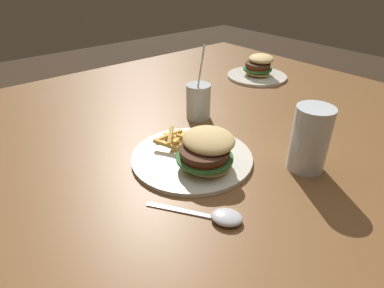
# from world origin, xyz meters

# --- Properties ---
(ground_plane) EXTENTS (8.00, 8.00, 0.00)m
(ground_plane) POSITION_xyz_m (0.00, 0.00, 0.00)
(ground_plane) COLOR #382819
(dining_table) EXTENTS (1.43, 1.39, 0.73)m
(dining_table) POSITION_xyz_m (0.00, 0.00, 0.62)
(dining_table) COLOR brown
(dining_table) RESTS_ON ground_plane
(meal_plate_near) EXTENTS (0.29, 0.29, 0.10)m
(meal_plate_near) POSITION_xyz_m (0.12, -0.21, 0.76)
(meal_plate_near) COLOR silver
(meal_plate_near) RESTS_ON dining_table
(beer_glass) EXTENTS (0.08, 0.08, 0.15)m
(beer_glass) POSITION_xyz_m (0.29, -0.04, 0.80)
(beer_glass) COLOR silver
(beer_glass) RESTS_ON dining_table
(juice_glass) EXTENTS (0.07, 0.07, 0.22)m
(juice_glass) POSITION_xyz_m (-0.07, -0.05, 0.78)
(juice_glass) COLOR silver
(juice_glass) RESTS_ON dining_table
(spoon) EXTENTS (0.17, 0.13, 0.02)m
(spoon) POSITION_xyz_m (0.29, -0.30, 0.74)
(spoon) COLOR silver
(spoon) RESTS_ON dining_table
(meal_plate_far) EXTENTS (0.23, 0.23, 0.09)m
(meal_plate_far) POSITION_xyz_m (-0.20, 0.37, 0.76)
(meal_plate_far) COLOR silver
(meal_plate_far) RESTS_ON dining_table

